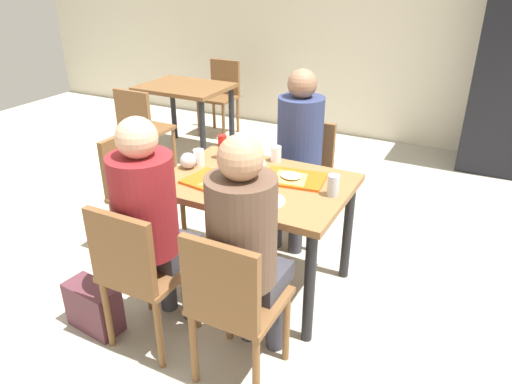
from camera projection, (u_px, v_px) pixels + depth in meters
The scene contains 26 objects.
ground_plane at pixel (256, 283), 3.14m from camera, with size 10.00×10.00×0.02m, color #B2AD9E.
back_wall at pixel (393, 13), 5.08m from camera, with size 10.00×0.10×2.80m, color beige.
main_table at pixel (256, 196), 2.86m from camera, with size 1.10×0.79×0.73m.
chair_near_left at pixel (137, 269), 2.41m from camera, with size 0.40×0.40×0.86m.
chair_near_right at pixel (232, 300), 2.18m from camera, with size 0.40×0.40×0.86m.
chair_far_side at pixel (304, 170), 3.54m from camera, with size 0.40×0.40×0.86m.
chair_left_end at pixel (136, 185), 3.30m from camera, with size 0.40×0.40×0.86m.
person_in_red at pixel (150, 214), 2.41m from camera, with size 0.32×0.42×1.27m.
person_in_brown_jacket at pixel (246, 240), 2.19m from camera, with size 0.32×0.42×1.27m.
person_far_side at pixel (298, 145), 3.32m from camera, with size 0.32×0.42×1.27m.
tray_red_near at pixel (216, 182), 2.78m from camera, with size 0.36×0.26×0.02m, color #D85914.
tray_red_far at pixel (294, 178), 2.83m from camera, with size 0.36×0.26×0.02m, color #D85914.
paper_plate_center at pixel (249, 163), 3.05m from camera, with size 0.22×0.22×0.01m, color white.
paper_plate_near_edge at pixel (265, 201), 2.57m from camera, with size 0.22×0.22×0.01m, color white.
pizza_slice_a at pixel (220, 181), 2.76m from camera, with size 0.22×0.21×0.02m.
pizza_slice_b at pixel (291, 176), 2.81m from camera, with size 0.26×0.25×0.02m.
plastic_cup_a at pixel (276, 154), 3.07m from camera, with size 0.07×0.07×0.10m, color white.
plastic_cup_b at pixel (232, 197), 2.51m from camera, with size 0.07×0.07×0.10m, color white.
plastic_cup_c at pixel (199, 157), 3.02m from camera, with size 0.07×0.07×0.10m, color white.
soda_can at pixel (333, 186), 2.61m from camera, with size 0.07×0.07×0.12m, color #B7BCC6.
condiment_bottle at pixel (223, 147), 3.10m from camera, with size 0.06×0.06×0.16m, color red.
foil_bundle at pixel (188, 161), 2.97m from camera, with size 0.10×0.10×0.10m, color silver.
handbag at pixel (94, 307), 2.69m from camera, with size 0.32×0.16×0.28m, color #592D38.
background_table at pixel (185, 97), 5.04m from camera, with size 0.90×0.70×0.73m.
background_chair_near at pixel (141, 126), 4.49m from camera, with size 0.40×0.40×0.86m.
background_chair_far at pixel (221, 91), 5.67m from camera, with size 0.40×0.40×0.86m.
Camera 1 is at (1.17, -2.28, 1.90)m, focal length 33.49 mm.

